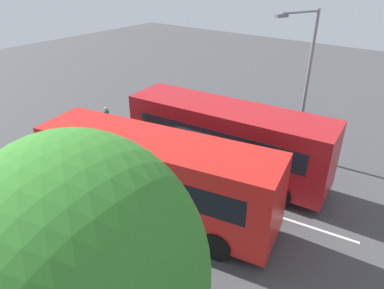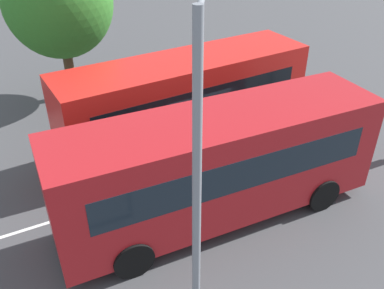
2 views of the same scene
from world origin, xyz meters
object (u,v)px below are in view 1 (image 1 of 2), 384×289
Objects in this scene: bus_center_left at (155,175)px; bus_far_left at (226,138)px; street_lamp at (304,78)px; pedestrian at (107,118)px; depot_tree at (84,263)px.

bus_far_left is at bearing -107.50° from bus_center_left.
pedestrian is at bearing -42.29° from street_lamp.
bus_center_left is at bearing -80.77° from pedestrian.
street_lamp is at bearing -125.06° from bus_far_left.
street_lamp is at bearing -30.94° from pedestrian.
pedestrian is at bearing -40.67° from depot_tree.
bus_center_left is 1.44× the size of depot_tree.
street_lamp is 13.51m from depot_tree.
street_lamp reaches higher than depot_tree.
bus_far_left is at bearing -49.26° from pedestrian.
bus_far_left is 5.62× the size of pedestrian.
bus_far_left is 10.78m from depot_tree.
pedestrian is at bearing -0.93° from bus_far_left.
depot_tree is (-10.94, 9.40, 3.35)m from pedestrian.
depot_tree is at bearing 112.22° from bus_center_left.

